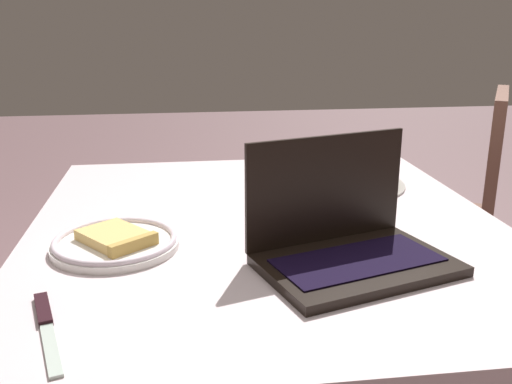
{
  "coord_description": "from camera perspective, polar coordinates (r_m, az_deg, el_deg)",
  "views": [
    {
      "loc": [
        -1.15,
        0.18,
        1.16
      ],
      "look_at": [
        -0.05,
        0.03,
        0.82
      ],
      "focal_mm": 40.24,
      "sensor_mm": 36.0,
      "label": 1
    }
  ],
  "objects": [
    {
      "name": "pizza_tray",
      "position": [
        1.53,
        8.55,
        1.42
      ],
      "size": [
        0.33,
        0.33,
        0.04
      ],
      "color": "#A5A09B",
      "rests_on": "dining_table"
    },
    {
      "name": "dining_table",
      "position": [
        1.28,
        1.17,
        -6.8
      ],
      "size": [
        1.14,
        1.02,
        0.73
      ],
      "color": "silver",
      "rests_on": "ground_plane"
    },
    {
      "name": "table_knife",
      "position": [
        0.91,
        -20.15,
        -12.14
      ],
      "size": [
        0.23,
        0.08,
        0.01
      ],
      "color": "#B8C9BE",
      "rests_on": "dining_table"
    },
    {
      "name": "chair_near",
      "position": [
        2.1,
        18.68,
        -1.27
      ],
      "size": [
        0.62,
        0.62,
        0.93
      ],
      "color": "brown",
      "rests_on": "ground_plane"
    },
    {
      "name": "laptop",
      "position": [
        1.05,
        9.0,
        -4.6
      ],
      "size": [
        0.31,
        0.38,
        0.22
      ],
      "color": "black",
      "rests_on": "dining_table"
    },
    {
      "name": "pizza_plate",
      "position": [
        1.14,
        -13.78,
        -4.84
      ],
      "size": [
        0.25,
        0.25,
        0.04
      ],
      "color": "white",
      "rests_on": "dining_table"
    }
  ]
}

